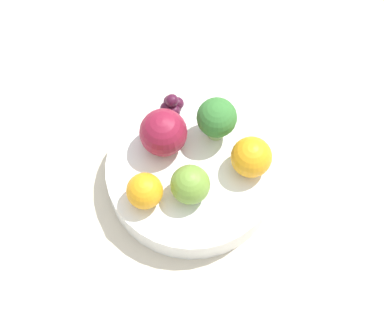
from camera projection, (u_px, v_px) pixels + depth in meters
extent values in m
plane|color=gray|center=(192.00, 186.00, 0.81)|extent=(6.00, 6.00, 0.00)
cube|color=beige|center=(192.00, 183.00, 0.80)|extent=(1.20, 1.20, 0.02)
cylinder|color=white|center=(192.00, 173.00, 0.77)|extent=(0.20, 0.20, 0.04)
cylinder|color=#99C17A|center=(216.00, 129.00, 0.77)|extent=(0.02, 0.02, 0.02)
sphere|color=#387A33|center=(217.00, 118.00, 0.74)|extent=(0.05, 0.05, 0.05)
sphere|color=olive|center=(190.00, 185.00, 0.72)|extent=(0.05, 0.05, 0.05)
sphere|color=maroon|center=(163.00, 133.00, 0.74)|extent=(0.06, 0.06, 0.06)
sphere|color=orange|center=(145.00, 191.00, 0.72)|extent=(0.04, 0.04, 0.04)
sphere|color=orange|center=(251.00, 157.00, 0.73)|extent=(0.05, 0.05, 0.05)
sphere|color=#47142D|center=(177.00, 103.00, 0.78)|extent=(0.02, 0.02, 0.02)
sphere|color=#47142D|center=(170.00, 101.00, 0.78)|extent=(0.02, 0.02, 0.02)
sphere|color=#47142D|center=(167.00, 108.00, 0.78)|extent=(0.02, 0.02, 0.02)
sphere|color=#47142D|center=(174.00, 111.00, 0.78)|extent=(0.02, 0.02, 0.02)
sphere|color=#47142D|center=(172.00, 101.00, 0.77)|extent=(0.02, 0.02, 0.02)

